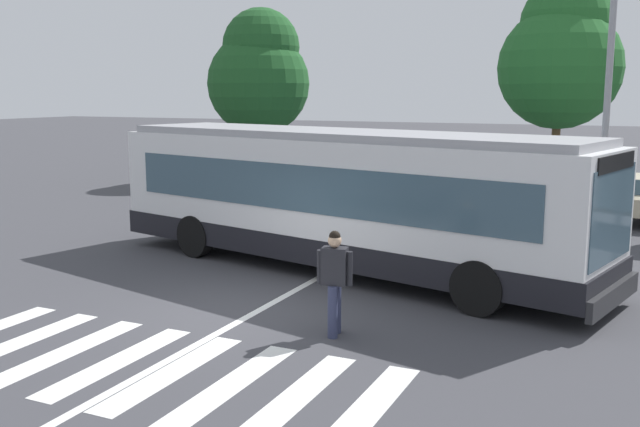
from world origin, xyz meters
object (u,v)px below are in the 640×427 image
at_px(twin_arm_street_lamp, 611,39).
at_px(parked_car_teal, 485,187).
at_px(parked_car_blue, 335,177).
at_px(background_tree_right, 562,55).
at_px(pedestrian_crossing_street, 335,277).
at_px(background_tree_left, 259,73).
at_px(city_transit_bus, 341,198).
at_px(parked_car_silver, 407,183).
at_px(parked_car_white, 569,191).

bearing_deg(twin_arm_street_lamp, parked_car_teal, 167.03).
xyz_separation_m(parked_car_blue, background_tree_right, (6.86, 8.07, 4.65)).
relative_size(parked_car_teal, twin_arm_street_lamp, 0.52).
xyz_separation_m(pedestrian_crossing_street, background_tree_left, (-11.42, 17.79, 3.75)).
height_order(city_transit_bus, parked_car_blue, city_transit_bus).
xyz_separation_m(city_transit_bus, parked_car_silver, (-1.59, 9.51, -0.82)).
bearing_deg(background_tree_left, parked_car_white, -16.88).
xyz_separation_m(pedestrian_crossing_street, parked_car_blue, (-6.11, 14.02, -0.20)).
bearing_deg(city_transit_bus, parked_car_silver, 99.46).
distance_m(parked_car_white, twin_arm_street_lamp, 4.82).
xyz_separation_m(parked_car_blue, twin_arm_street_lamp, (9.28, -1.24, 4.63)).
bearing_deg(city_transit_bus, parked_car_blue, 114.27).
height_order(parked_car_blue, background_tree_right, background_tree_right).
relative_size(city_transit_bus, parked_car_silver, 2.62).
bearing_deg(city_transit_bus, background_tree_left, 125.54).
bearing_deg(background_tree_right, city_transit_bus, -97.53).
bearing_deg(twin_arm_street_lamp, parked_car_silver, 172.73).
bearing_deg(parked_car_blue, pedestrian_crossing_street, -66.45).
distance_m(parked_car_blue, background_tree_left, 7.61).
xyz_separation_m(city_transit_bus, pedestrian_crossing_street, (1.63, -4.08, -0.62)).
height_order(pedestrian_crossing_street, background_tree_left, background_tree_left).
distance_m(pedestrian_crossing_street, parked_car_white, 13.83).
relative_size(pedestrian_crossing_street, parked_car_white, 0.38).
height_order(pedestrian_crossing_street, background_tree_right, background_tree_right).
bearing_deg(pedestrian_crossing_street, city_transit_bus, 111.76).
height_order(city_transit_bus, parked_car_white, city_transit_bus).
bearing_deg(parked_car_white, pedestrian_crossing_street, -99.02).
distance_m(parked_car_blue, background_tree_right, 11.57).
relative_size(twin_arm_street_lamp, background_tree_left, 1.17).
distance_m(city_transit_bus, parked_car_silver, 9.68).
height_order(pedestrian_crossing_street, parked_car_blue, pedestrian_crossing_street).
height_order(city_transit_bus, parked_car_teal, city_transit_bus).
bearing_deg(pedestrian_crossing_street, parked_car_teal, 92.10).
bearing_deg(parked_car_teal, parked_car_white, 0.79).
bearing_deg(city_transit_bus, parked_car_white, 68.38).
xyz_separation_m(city_transit_bus, parked_car_blue, (-4.48, 9.94, -0.82)).
bearing_deg(parked_car_teal, twin_arm_street_lamp, -12.97).
relative_size(parked_car_silver, parked_car_white, 1.00).
xyz_separation_m(city_transit_bus, twin_arm_street_lamp, (4.80, 8.70, 3.81)).
xyz_separation_m(parked_car_silver, background_tree_left, (-8.20, 4.19, 3.95)).
bearing_deg(pedestrian_crossing_street, background_tree_left, 122.70).
relative_size(background_tree_left, background_tree_right, 0.87).
bearing_deg(parked_car_blue, background_tree_left, 144.62).
xyz_separation_m(parked_car_white, twin_arm_street_lamp, (1.01, -0.88, 4.63)).
bearing_deg(parked_car_white, parked_car_silver, -179.28).
height_order(twin_arm_street_lamp, background_tree_right, twin_arm_street_lamp).
xyz_separation_m(background_tree_left, background_tree_right, (12.17, 4.30, 0.70)).
distance_m(parked_car_silver, parked_car_teal, 2.72).
relative_size(parked_car_silver, background_tree_right, 0.53).
distance_m(parked_car_blue, parked_car_white, 8.29).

